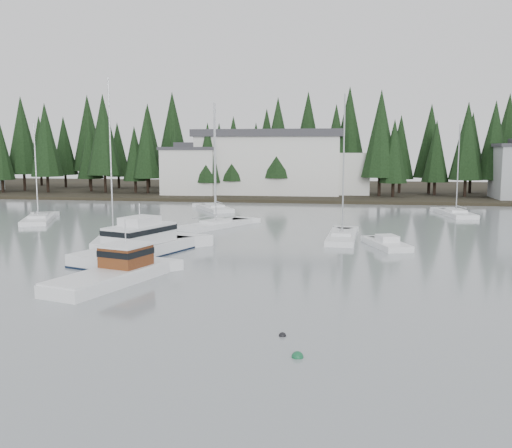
{
  "coord_description": "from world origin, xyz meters",
  "views": [
    {
      "loc": [
        7.51,
        -15.59,
        8.21
      ],
      "look_at": [
        1.06,
        27.03,
        2.5
      ],
      "focal_mm": 40.0,
      "sensor_mm": 36.0,
      "label": 1
    }
  ],
  "objects_px": {
    "lobster_boat_brown": "(112,275)",
    "sailboat_2": "(215,209)",
    "sailboat_9": "(38,221)",
    "cabin_cruiser_center": "(137,247)",
    "sailboat_3": "(216,226)",
    "sailboat_8": "(113,240)",
    "harbor_inn": "(281,163)",
    "house_west": "(191,170)",
    "sailboat_6": "(342,239)",
    "sailboat_0": "(456,215)",
    "runabout_1": "(387,246)"
  },
  "relations": [
    {
      "from": "lobster_boat_brown",
      "to": "sailboat_2",
      "type": "xyz_separation_m",
      "value": [
        -2.97,
        41.95,
        -0.4
      ]
    },
    {
      "from": "sailboat_2",
      "to": "sailboat_9",
      "type": "relative_size",
      "value": 1.27
    },
    {
      "from": "cabin_cruiser_center",
      "to": "sailboat_3",
      "type": "distance_m",
      "value": 17.33
    },
    {
      "from": "sailboat_3",
      "to": "sailboat_8",
      "type": "relative_size",
      "value": 0.9
    },
    {
      "from": "harbor_inn",
      "to": "house_west",
      "type": "bearing_deg",
      "value": -167.48
    },
    {
      "from": "cabin_cruiser_center",
      "to": "sailboat_2",
      "type": "distance_m",
      "value": 33.5
    },
    {
      "from": "cabin_cruiser_center",
      "to": "sailboat_8",
      "type": "bearing_deg",
      "value": 54.48
    },
    {
      "from": "sailboat_6",
      "to": "sailboat_8",
      "type": "distance_m",
      "value": 20.69
    },
    {
      "from": "cabin_cruiser_center",
      "to": "sailboat_0",
      "type": "distance_m",
      "value": 43.39
    },
    {
      "from": "sailboat_8",
      "to": "runabout_1",
      "type": "xyz_separation_m",
      "value": [
        24.08,
        0.18,
        0.04
      ]
    },
    {
      "from": "lobster_boat_brown",
      "to": "sailboat_3",
      "type": "relative_size",
      "value": 0.69
    },
    {
      "from": "sailboat_8",
      "to": "sailboat_6",
      "type": "bearing_deg",
      "value": -93.7
    },
    {
      "from": "cabin_cruiser_center",
      "to": "harbor_inn",
      "type": "bearing_deg",
      "value": 14.76
    },
    {
      "from": "house_west",
      "to": "sailboat_0",
      "type": "distance_m",
      "value": 45.28
    },
    {
      "from": "harbor_inn",
      "to": "sailboat_2",
      "type": "distance_m",
      "value": 24.9
    },
    {
      "from": "sailboat_3",
      "to": "runabout_1",
      "type": "height_order",
      "value": "sailboat_3"
    },
    {
      "from": "lobster_boat_brown",
      "to": "sailboat_6",
      "type": "height_order",
      "value": "sailboat_6"
    },
    {
      "from": "house_west",
      "to": "sailboat_0",
      "type": "xyz_separation_m",
      "value": [
        39.52,
        -21.61,
        -4.59
      ]
    },
    {
      "from": "sailboat_9",
      "to": "sailboat_3",
      "type": "bearing_deg",
      "value": -115.87
    },
    {
      "from": "sailboat_8",
      "to": "lobster_boat_brown",
      "type": "bearing_deg",
      "value": -172.03
    },
    {
      "from": "lobster_boat_brown",
      "to": "cabin_cruiser_center",
      "type": "distance_m",
      "value": 8.62
    },
    {
      "from": "house_west",
      "to": "lobster_boat_brown",
      "type": "bearing_deg",
      "value": -79.42
    },
    {
      "from": "house_west",
      "to": "sailboat_3",
      "type": "distance_m",
      "value": 38.67
    },
    {
      "from": "sailboat_3",
      "to": "house_west",
      "type": "bearing_deg",
      "value": 46.29
    },
    {
      "from": "harbor_inn",
      "to": "sailboat_9",
      "type": "height_order",
      "value": "harbor_inn"
    },
    {
      "from": "sailboat_8",
      "to": "sailboat_3",
      "type": "bearing_deg",
      "value": -49.4
    },
    {
      "from": "sailboat_8",
      "to": "sailboat_9",
      "type": "height_order",
      "value": "sailboat_8"
    },
    {
      "from": "house_west",
      "to": "cabin_cruiser_center",
      "type": "relative_size",
      "value": 0.83
    },
    {
      "from": "house_west",
      "to": "harbor_inn",
      "type": "height_order",
      "value": "harbor_inn"
    },
    {
      "from": "house_west",
      "to": "sailboat_8",
      "type": "bearing_deg",
      "value": -83.55
    },
    {
      "from": "lobster_boat_brown",
      "to": "sailboat_0",
      "type": "relative_size",
      "value": 0.79
    },
    {
      "from": "sailboat_9",
      "to": "sailboat_6",
      "type": "bearing_deg",
      "value": -124.69
    },
    {
      "from": "sailboat_2",
      "to": "sailboat_3",
      "type": "xyz_separation_m",
      "value": [
        3.81,
        -16.3,
        -0.02
      ]
    },
    {
      "from": "cabin_cruiser_center",
      "to": "lobster_boat_brown",
      "type": "bearing_deg",
      "value": -150.38
    },
    {
      "from": "sailboat_2",
      "to": "sailboat_6",
      "type": "xyz_separation_m",
      "value": [
        16.99,
        -22.69,
        -0.01
      ]
    },
    {
      "from": "sailboat_9",
      "to": "runabout_1",
      "type": "bearing_deg",
      "value": -128.56
    },
    {
      "from": "harbor_inn",
      "to": "sailboat_9",
      "type": "relative_size",
      "value": 2.51
    },
    {
      "from": "house_west",
      "to": "sailboat_9",
      "type": "height_order",
      "value": "sailboat_9"
    },
    {
      "from": "lobster_boat_brown",
      "to": "sailboat_9",
      "type": "xyz_separation_m",
      "value": [
        -20.17,
        27.22,
        -0.43
      ]
    },
    {
      "from": "sailboat_0",
      "to": "house_west",
      "type": "bearing_deg",
      "value": 53.01
    },
    {
      "from": "house_west",
      "to": "runabout_1",
      "type": "distance_m",
      "value": 55.02
    },
    {
      "from": "harbor_inn",
      "to": "lobster_boat_brown",
      "type": "height_order",
      "value": "harbor_inn"
    },
    {
      "from": "house_west",
      "to": "cabin_cruiser_center",
      "type": "bearing_deg",
      "value": -79.31
    },
    {
      "from": "sailboat_6",
      "to": "house_west",
      "type": "bearing_deg",
      "value": 34.29
    },
    {
      "from": "house_west",
      "to": "lobster_boat_brown",
      "type": "height_order",
      "value": "house_west"
    },
    {
      "from": "sailboat_9",
      "to": "lobster_boat_brown",
      "type": "bearing_deg",
      "value": -165.05
    },
    {
      "from": "house_west",
      "to": "sailboat_6",
      "type": "relative_size",
      "value": 0.7
    },
    {
      "from": "lobster_boat_brown",
      "to": "cabin_cruiser_center",
      "type": "xyz_separation_m",
      "value": [
        -1.48,
        8.49,
        0.21
      ]
    },
    {
      "from": "sailboat_2",
      "to": "sailboat_3",
      "type": "relative_size",
      "value": 1.11
    },
    {
      "from": "lobster_boat_brown",
      "to": "sailboat_8",
      "type": "height_order",
      "value": "sailboat_8"
    }
  ]
}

